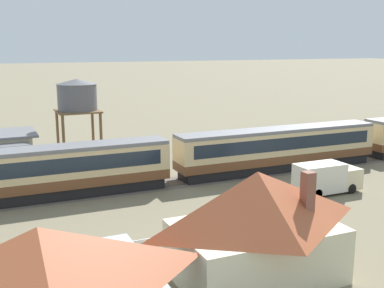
% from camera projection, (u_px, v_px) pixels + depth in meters
% --- Properties ---
extents(ground_plane, '(600.00, 600.00, 0.00)m').
position_uv_depth(ground_plane, '(304.00, 165.00, 48.21)').
color(ground_plane, '#7A7056').
extents(passenger_train, '(87.41, 2.89, 4.10)m').
position_uv_depth(passenger_train, '(174.00, 158.00, 41.57)').
color(passenger_train, brown).
rests_on(passenger_train, ground_plane).
extents(railway_track, '(127.20, 3.60, 0.04)m').
position_uv_depth(railway_track, '(214.00, 178.00, 43.57)').
color(railway_track, '#665B51').
rests_on(railway_track, ground_plane).
extents(water_tower, '(4.10, 4.10, 8.60)m').
position_uv_depth(water_tower, '(77.00, 97.00, 47.13)').
color(water_tower, brown).
rests_on(water_tower, ground_plane).
extents(cottage_terracotta_roof_2, '(9.74, 7.84, 5.11)m').
position_uv_depth(cottage_terracotta_roof_2, '(41.00, 287.00, 18.61)').
color(cottage_terracotta_roof_2, silver).
rests_on(cottage_terracotta_roof_2, ground_plane).
extents(cottage_terracotta_roof_3, '(8.81, 5.85, 5.67)m').
position_uv_depth(cottage_terracotta_roof_3, '(256.00, 223.00, 24.42)').
color(cottage_terracotta_roof_3, beige).
rests_on(cottage_terracotta_roof_3, ground_plane).
extents(parked_car_grey, '(2.53, 4.17, 1.26)m').
position_uv_depth(parked_car_grey, '(245.00, 207.00, 34.02)').
color(parked_car_grey, gray).
rests_on(parked_car_grey, ground_plane).
extents(delivery_truck_cream, '(5.72, 2.07, 2.53)m').
position_uv_depth(delivery_truck_cream, '(326.00, 178.00, 38.87)').
color(delivery_truck_cream, beige).
rests_on(delivery_truck_cream, ground_plane).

